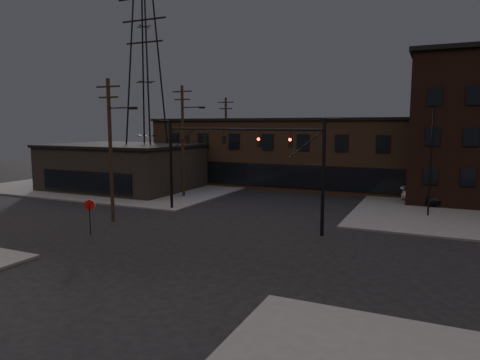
{
  "coord_description": "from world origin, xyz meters",
  "views": [
    {
      "loc": [
        13.27,
        -23.79,
        7.52
      ],
      "look_at": [
        0.31,
        4.55,
        3.5
      ],
      "focal_mm": 32.0,
      "sensor_mm": 36.0,
      "label": 1
    }
  ],
  "objects_px": {
    "traffic_signal_near": "(307,163)",
    "car_crossing": "(348,184)",
    "stop_sign": "(90,209)",
    "traffic_signal_far": "(183,154)",
    "parked_car_lot_b": "(427,195)",
    "parked_car_lot_a": "(447,199)"
  },
  "relations": [
    {
      "from": "parked_car_lot_a",
      "to": "car_crossing",
      "type": "distance_m",
      "value": 11.97
    },
    {
      "from": "traffic_signal_near",
      "to": "stop_sign",
      "type": "distance_m",
      "value": 15.17
    },
    {
      "from": "traffic_signal_far",
      "to": "traffic_signal_near",
      "type": "bearing_deg",
      "value": -16.17
    },
    {
      "from": "traffic_signal_near",
      "to": "car_crossing",
      "type": "distance_m",
      "value": 21.37
    },
    {
      "from": "car_crossing",
      "to": "parked_car_lot_b",
      "type": "bearing_deg",
      "value": -47.17
    },
    {
      "from": "parked_car_lot_a",
      "to": "parked_car_lot_b",
      "type": "distance_m",
      "value": 2.61
    },
    {
      "from": "parked_car_lot_b",
      "to": "parked_car_lot_a",
      "type": "bearing_deg",
      "value": -132.68
    },
    {
      "from": "traffic_signal_near",
      "to": "parked_car_lot_a",
      "type": "xyz_separation_m",
      "value": [
        9.1,
        14.45,
        -4.11
      ]
    },
    {
      "from": "stop_sign",
      "to": "car_crossing",
      "type": "xyz_separation_m",
      "value": [
        12.4,
        27.42,
        -1.08
      ]
    },
    {
      "from": "stop_sign",
      "to": "parked_car_lot_a",
      "type": "relative_size",
      "value": 0.63
    },
    {
      "from": "stop_sign",
      "to": "traffic_signal_near",
      "type": "bearing_deg",
      "value": 25.9
    },
    {
      "from": "traffic_signal_near",
      "to": "traffic_signal_far",
      "type": "relative_size",
      "value": 1.0
    },
    {
      "from": "stop_sign",
      "to": "car_crossing",
      "type": "height_order",
      "value": "stop_sign"
    },
    {
      "from": "traffic_signal_far",
      "to": "parked_car_lot_a",
      "type": "bearing_deg",
      "value": 27.33
    },
    {
      "from": "traffic_signal_far",
      "to": "parked_car_lot_b",
      "type": "bearing_deg",
      "value": 33.57
    },
    {
      "from": "traffic_signal_near",
      "to": "stop_sign",
      "type": "bearing_deg",
      "value": -154.1
    },
    {
      "from": "stop_sign",
      "to": "traffic_signal_far",
      "type": "bearing_deg",
      "value": 82.68
    },
    {
      "from": "car_crossing",
      "to": "traffic_signal_near",
      "type": "bearing_deg",
      "value": -106.25
    },
    {
      "from": "traffic_signal_far",
      "to": "stop_sign",
      "type": "distance_m",
      "value": 10.55
    },
    {
      "from": "traffic_signal_far",
      "to": "stop_sign",
      "type": "xyz_separation_m",
      "value": [
        -1.28,
        -9.99,
        -3.17
      ]
    },
    {
      "from": "traffic_signal_far",
      "to": "car_crossing",
      "type": "height_order",
      "value": "traffic_signal_far"
    },
    {
      "from": "traffic_signal_far",
      "to": "parked_car_lot_b",
      "type": "height_order",
      "value": "traffic_signal_far"
    }
  ]
}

